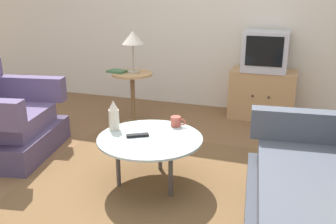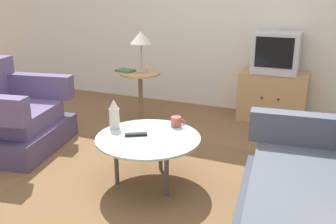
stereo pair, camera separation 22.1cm
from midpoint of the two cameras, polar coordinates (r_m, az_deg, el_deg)
name	(u,v)px [view 1 (the left image)]	position (r m, az deg, el deg)	size (l,w,h in m)	color
ground_plane	(137,181)	(3.22, -6.69, -10.41)	(16.00, 16.00, 0.00)	brown
back_wall	(206,4)	(5.01, 4.50, 16.14)	(9.00, 0.12, 2.70)	beige
area_rug	(151,183)	(3.18, -4.68, -10.70)	(2.03, 1.98, 0.00)	brown
armchair	(2,123)	(3.99, -25.42, -1.58)	(1.00, 1.12, 0.85)	#4B3E5C
couch	(333,213)	(2.39, 21.46, -14.14)	(1.04, 1.86, 0.95)	#3E424B
coffee_table	(150,141)	(3.01, -4.88, -4.43)	(0.85, 0.85, 0.41)	#B2C6C1
side_table	(133,88)	(4.36, -6.87, 3.66)	(0.47, 0.47, 0.62)	tan
tv_stand	(262,94)	(4.72, 12.87, 2.64)	(0.78, 0.45, 0.60)	tan
television	(266,51)	(4.60, 13.32, 9.02)	(0.52, 0.43, 0.47)	#B7B7BC
table_lamp	(133,39)	(4.26, -6.92, 10.96)	(0.26, 0.26, 0.47)	#9E937A
vase	(114,116)	(3.16, -10.25, -0.60)	(0.09, 0.09, 0.26)	beige
mug	(176,121)	(3.21, -0.72, -1.48)	(0.13, 0.09, 0.09)	#B74C3D
tv_remote_dark	(138,135)	(3.02, -6.76, -3.58)	(0.18, 0.13, 0.02)	black
book	(117,71)	(4.36, -9.24, 6.13)	(0.23, 0.18, 0.02)	#3D663D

